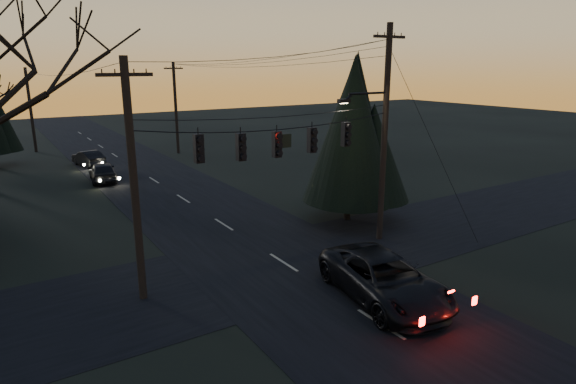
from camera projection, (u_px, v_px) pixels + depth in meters
main_road at (195, 206)px, 28.75m from camera, size 8.00×120.00×0.02m
cross_road at (284, 263)px, 20.59m from camera, size 60.00×7.00×0.02m
utility_pole_right at (379, 239)px, 23.44m from camera, size 5.00×0.30×10.00m
utility_pole_left at (144, 298)px, 17.48m from camera, size 1.80×0.30×8.50m
utility_pole_far_r at (178, 153)px, 46.29m from camera, size 1.80×0.30×8.50m
utility_pole_far_l at (36, 152)px, 46.85m from camera, size 0.30×0.30×8.00m
span_signal_assembly at (278, 142)px, 19.13m from camera, size 11.50×0.44×1.62m
evergreen_right at (350, 132)px, 25.17m from camera, size 4.63×4.63×8.41m
suv_near at (384, 279)px, 17.15m from camera, size 3.58×6.16×1.61m
sedan_oncoming_a at (103, 172)px, 34.77m from camera, size 2.18×4.38×1.43m
sedan_oncoming_b at (88, 158)px, 40.20m from camera, size 2.20×4.10×1.28m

